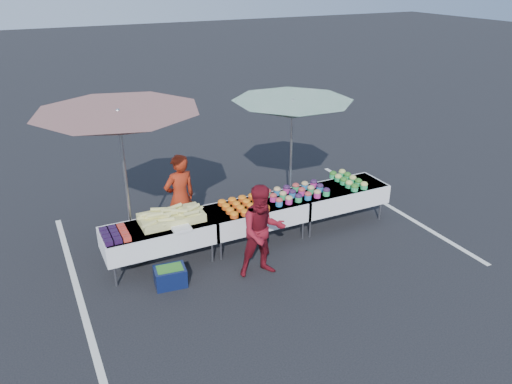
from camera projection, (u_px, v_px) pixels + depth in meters
name	position (u px, v px, depth m)	size (l,w,h in m)	color
ground	(256.00, 241.00, 9.23)	(80.00, 80.00, 0.00)	black
stripe_left	(76.00, 285.00, 7.94)	(0.10, 5.00, 0.00)	silver
stripe_right	(392.00, 208.00, 10.52)	(0.10, 5.00, 0.00)	silver
table_left	(159.00, 235.00, 8.27)	(1.86, 0.81, 0.75)	white
table_center	(256.00, 213.00, 8.99)	(1.86, 0.81, 0.75)	white
table_right	(339.00, 195.00, 9.72)	(1.86, 0.81, 0.75)	white
berry_punnets	(115.00, 234.00, 7.85)	(0.40, 0.54, 0.08)	black
corn_pile	(172.00, 217.00, 8.30)	(1.16, 0.57, 0.26)	#DEDE72
plastic_bags	(181.00, 228.00, 8.07)	(0.30, 0.25, 0.05)	white
carrot_bowls	(244.00, 205.00, 8.80)	(0.75, 0.69, 0.11)	#D14D17
potato_cups	(297.00, 192.00, 9.24)	(1.14, 0.58, 0.16)	#2670B3
bean_baskets	(348.00, 180.00, 9.79)	(0.36, 0.86, 0.15)	#2AA95E
vendor	(180.00, 198.00, 8.99)	(0.61, 0.40, 1.66)	#992711
customer	(263.00, 231.00, 7.95)	(0.76, 0.59, 1.57)	maroon
umbrella_left	(119.00, 124.00, 7.70)	(2.92, 2.92, 2.67)	black
umbrella_right	(292.00, 110.00, 9.47)	(3.08, 3.08, 2.37)	black
storage_bin	(170.00, 276.00, 7.89)	(0.53, 0.41, 0.32)	#0B153B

